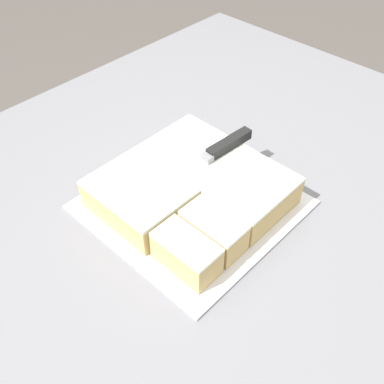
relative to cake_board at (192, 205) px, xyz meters
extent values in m
plane|color=#4C4742|center=(0.07, 0.05, -0.91)|extent=(8.00, 8.00, 0.00)
cube|color=slate|center=(0.07, 0.05, -0.46)|extent=(1.40, 1.10, 0.91)
cube|color=silver|center=(0.00, 0.00, 0.00)|extent=(0.37, 0.38, 0.01)
cube|color=tan|center=(0.00, 0.06, 0.03)|extent=(0.32, 0.19, 0.06)
cube|color=white|center=(0.00, 0.06, 0.07)|extent=(0.32, 0.19, 0.01)
cube|color=tan|center=(0.08, -0.10, 0.03)|extent=(0.17, 0.13, 0.06)
cube|color=white|center=(0.08, -0.10, 0.07)|extent=(0.17, 0.13, 0.01)
cube|color=tan|center=(-0.12, -0.10, 0.03)|extent=(0.06, 0.12, 0.06)
cube|color=white|center=(-0.12, -0.10, 0.07)|extent=(0.06, 0.12, 0.01)
cube|color=tan|center=(-0.05, -0.10, 0.03)|extent=(0.06, 0.12, 0.06)
cube|color=white|center=(-0.05, -0.10, 0.07)|extent=(0.06, 0.12, 0.01)
cube|color=silver|center=(-0.02, 0.02, 0.07)|extent=(0.18, 0.04, 0.00)
cube|color=slate|center=(0.06, 0.02, 0.08)|extent=(0.02, 0.03, 0.02)
cube|color=black|center=(0.13, 0.01, 0.08)|extent=(0.12, 0.03, 0.02)
camera|label=1|loc=(-0.47, -0.44, 0.66)|focal=42.00mm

